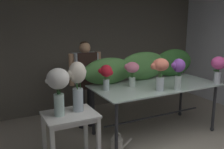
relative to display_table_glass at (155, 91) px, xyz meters
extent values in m
plane|color=#9E9384|center=(-0.37, 0.13, -0.75)|extent=(7.44, 7.44, 0.00)
cube|color=#5B564C|center=(-0.37, 1.82, 0.71)|extent=(5.44, 0.12, 2.94)
cube|color=#B1C5BE|center=(0.00, 0.00, 0.10)|extent=(2.13, 1.03, 0.02)
cylinder|color=#2D2D33|center=(-0.97, -0.42, -0.33)|extent=(0.05, 0.05, 0.85)
cylinder|color=#2D2D33|center=(0.97, -0.42, -0.33)|extent=(0.05, 0.05, 0.85)
sphere|color=#2D2D33|center=(0.97, -0.42, -0.72)|extent=(0.07, 0.07, 0.07)
cylinder|color=#2D2D33|center=(-0.97, 0.42, -0.33)|extent=(0.05, 0.05, 0.85)
sphere|color=#2D2D33|center=(-0.97, 0.42, -0.72)|extent=(0.07, 0.07, 0.07)
cylinder|color=#2D2D33|center=(0.97, 0.42, -0.33)|extent=(0.05, 0.05, 0.85)
sphere|color=#2D2D33|center=(0.97, 0.42, -0.72)|extent=(0.07, 0.07, 0.07)
cylinder|color=#2D2D33|center=(0.00, 0.00, -0.46)|extent=(1.93, 0.03, 0.03)
cube|color=white|center=(-1.60, -0.29, -0.03)|extent=(0.69, 0.55, 0.03)
cube|color=white|center=(-1.60, -0.29, -0.08)|extent=(0.63, 0.49, 0.06)
cube|color=white|center=(-1.29, -0.53, -0.40)|extent=(0.05, 0.05, 0.71)
cube|color=white|center=(-1.90, -0.06, -0.40)|extent=(0.05, 0.05, 0.71)
cube|color=white|center=(-1.29, -0.06, -0.40)|extent=(0.05, 0.05, 0.71)
cylinder|color=#232328|center=(-1.04, 0.78, -0.33)|extent=(0.12, 0.12, 0.85)
cylinder|color=#232328|center=(-0.86, 0.78, -0.33)|extent=(0.12, 0.12, 0.85)
cube|color=#B2BCC6|center=(-0.95, 0.78, 0.36)|extent=(0.42, 0.22, 0.52)
cube|color=black|center=(-0.95, 0.67, 0.32)|extent=(0.36, 0.02, 0.64)
cylinder|color=tan|center=(-1.21, 0.78, 0.34)|extent=(0.09, 0.09, 0.55)
cylinder|color=tan|center=(-0.70, 0.78, 0.34)|extent=(0.09, 0.09, 0.55)
sphere|color=tan|center=(-0.95, 0.78, 0.71)|extent=(0.20, 0.20, 0.20)
ellipsoid|color=black|center=(-0.95, 0.80, 0.77)|extent=(0.15, 0.15, 0.09)
ellipsoid|color=#477F3D|center=(-0.69, 0.40, 0.34)|extent=(0.92, 0.25, 0.45)
ellipsoid|color=#477F3D|center=(0.01, 0.40, 0.37)|extent=(0.97, 0.24, 0.51)
ellipsoid|color=#2D6028|center=(0.70, 0.40, 0.37)|extent=(0.87, 0.24, 0.52)
cylinder|color=silver|center=(-0.42, 0.08, 0.19)|extent=(0.11, 0.11, 0.15)
cylinder|color=#9EBCB2|center=(-0.42, 0.08, 0.15)|extent=(0.10, 0.10, 0.06)
cylinder|color=#2D6028|center=(-0.40, 0.08, 0.25)|extent=(0.01, 0.01, 0.26)
cylinder|color=#2D6028|center=(-0.42, 0.10, 0.25)|extent=(0.01, 0.01, 0.26)
cylinder|color=#2D6028|center=(-0.44, 0.07, 0.25)|extent=(0.01, 0.01, 0.26)
cylinder|color=#2D6028|center=(-0.42, 0.06, 0.25)|extent=(0.01, 0.01, 0.26)
ellipsoid|color=pink|center=(-0.42, 0.08, 0.44)|extent=(0.22, 0.22, 0.17)
sphere|color=pink|center=(-0.50, 0.10, 0.45)|extent=(0.10, 0.10, 0.10)
cylinder|color=silver|center=(0.12, -0.40, 0.22)|extent=(0.10, 0.10, 0.22)
cylinder|color=#9EBCB2|center=(0.12, -0.40, 0.16)|extent=(0.10, 0.10, 0.09)
cylinder|color=#2D6028|center=(0.14, -0.40, 0.28)|extent=(0.01, 0.01, 0.31)
cylinder|color=#2D6028|center=(0.11, -0.39, 0.28)|extent=(0.01, 0.01, 0.31)
cylinder|color=#2D6028|center=(0.11, -0.43, 0.28)|extent=(0.01, 0.01, 0.31)
ellipsoid|color=purple|center=(0.12, -0.40, 0.50)|extent=(0.20, 0.20, 0.21)
sphere|color=purple|center=(0.03, -0.40, 0.51)|extent=(0.09, 0.09, 0.09)
ellipsoid|color=#28562D|center=(0.12, -0.40, 0.35)|extent=(0.08, 0.11, 0.03)
cylinder|color=silver|center=(-0.16, -0.32, 0.22)|extent=(0.12, 0.12, 0.21)
cylinder|color=#9EBCB2|center=(-0.16, -0.32, 0.16)|extent=(0.11, 0.11, 0.09)
cylinder|color=#477F3D|center=(-0.14, -0.31, 0.29)|extent=(0.01, 0.01, 0.34)
cylinder|color=#477F3D|center=(-0.17, -0.30, 0.29)|extent=(0.01, 0.01, 0.34)
cylinder|color=#477F3D|center=(-0.17, -0.34, 0.29)|extent=(0.01, 0.01, 0.34)
ellipsoid|color=#EF7A60|center=(-0.16, -0.32, 0.52)|extent=(0.25, 0.25, 0.19)
sphere|color=#EF7A60|center=(-0.27, -0.29, 0.50)|extent=(0.10, 0.10, 0.10)
sphere|color=#EF7A60|center=(-0.09, -0.33, 0.54)|extent=(0.09, 0.09, 0.09)
ellipsoid|color=#387033|center=(-0.12, -0.28, 0.34)|extent=(0.11, 0.08, 0.03)
cylinder|color=silver|center=(0.98, -0.42, 0.22)|extent=(0.11, 0.11, 0.21)
cylinder|color=#9EBCB2|center=(0.98, -0.42, 0.16)|extent=(0.10, 0.10, 0.09)
cylinder|color=#2D6028|center=(1.00, -0.42, 0.27)|extent=(0.01, 0.01, 0.28)
cylinder|color=#2D6028|center=(0.95, -0.40, 0.27)|extent=(0.01, 0.01, 0.28)
cylinder|color=#2D6028|center=(0.96, -0.44, 0.27)|extent=(0.01, 0.01, 0.28)
ellipsoid|color=#E54C9E|center=(0.98, -0.42, 0.47)|extent=(0.25, 0.25, 0.22)
sphere|color=#E54C9E|center=(0.90, -0.45, 0.48)|extent=(0.08, 0.08, 0.08)
ellipsoid|color=#2D6028|center=(0.96, -0.40, 0.34)|extent=(0.10, 0.09, 0.03)
cylinder|color=silver|center=(-0.88, 0.09, 0.20)|extent=(0.10, 0.10, 0.17)
cylinder|color=#9EBCB2|center=(-0.88, 0.09, 0.15)|extent=(0.09, 0.09, 0.07)
cylinder|color=#477F3D|center=(-0.86, 0.08, 0.24)|extent=(0.01, 0.01, 0.24)
cylinder|color=#477F3D|center=(-0.89, 0.10, 0.24)|extent=(0.01, 0.01, 0.24)
cylinder|color=#477F3D|center=(-0.89, 0.07, 0.24)|extent=(0.01, 0.01, 0.24)
ellipsoid|color=red|center=(-0.88, 0.09, 0.42)|extent=(0.19, 0.19, 0.19)
sphere|color=red|center=(-0.96, 0.11, 0.42)|extent=(0.08, 0.08, 0.08)
sphere|color=red|center=(-0.82, 0.07, 0.39)|extent=(0.08, 0.08, 0.08)
ellipsoid|color=#477F3D|center=(-0.86, 0.08, 0.31)|extent=(0.11, 0.06, 0.03)
cylinder|color=silver|center=(-1.73, -0.29, 0.13)|extent=(0.13, 0.13, 0.29)
cylinder|color=#9EBCB2|center=(-1.73, -0.29, 0.05)|extent=(0.12, 0.12, 0.12)
cylinder|color=#2D6028|center=(-1.72, -0.29, 0.19)|extent=(0.01, 0.01, 0.40)
cylinder|color=#2D6028|center=(-1.74, -0.27, 0.19)|extent=(0.01, 0.01, 0.40)
cylinder|color=#2D6028|center=(-1.75, -0.31, 0.19)|extent=(0.01, 0.01, 0.40)
ellipsoid|color=white|center=(-1.73, -0.29, 0.47)|extent=(0.29, 0.29, 0.27)
sphere|color=white|center=(-1.86, -0.29, 0.46)|extent=(0.07, 0.07, 0.07)
ellipsoid|color=#28562D|center=(-1.74, -0.29, 0.29)|extent=(0.06, 0.11, 0.03)
cylinder|color=silver|center=(-1.46, -0.24, 0.14)|extent=(0.14, 0.14, 0.31)
cylinder|color=#9EBCB2|center=(-1.46, -0.24, 0.05)|extent=(0.13, 0.13, 0.13)
cylinder|color=#387033|center=(-1.42, -0.23, 0.21)|extent=(0.01, 0.01, 0.43)
cylinder|color=#387033|center=(-1.46, -0.22, 0.21)|extent=(0.01, 0.01, 0.43)
cylinder|color=#387033|center=(-1.47, -0.27, 0.21)|extent=(0.01, 0.01, 0.43)
ellipsoid|color=silver|center=(-1.46, -0.24, 0.51)|extent=(0.23, 0.23, 0.29)
sphere|color=silver|center=(-1.54, -0.25, 0.51)|extent=(0.11, 0.11, 0.11)
sphere|color=silver|center=(-1.38, -0.26, 0.52)|extent=(0.09, 0.09, 0.09)
cylinder|color=#B7B2A8|center=(-0.92, -0.34, -0.63)|extent=(0.18, 0.18, 0.24)
cylinder|color=#B7B2A8|center=(-0.75, -0.34, -0.62)|extent=(0.18, 0.04, 0.14)
torus|color=#B7B2A8|center=(-0.92, -0.34, -0.47)|extent=(0.13, 0.02, 0.13)
camera|label=1|loc=(-2.55, -3.37, 1.22)|focal=41.07mm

